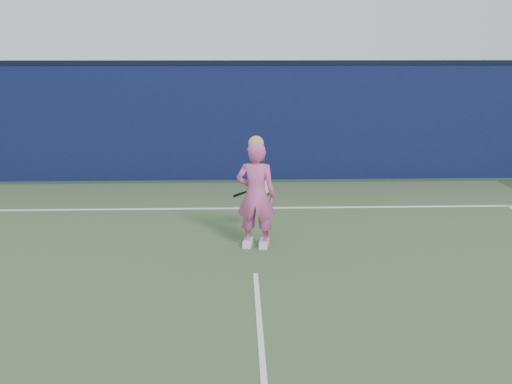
{
  "coord_description": "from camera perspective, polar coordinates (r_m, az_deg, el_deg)",
  "views": [
    {
      "loc": [
        -0.2,
        -5.49,
        2.8
      ],
      "look_at": [
        0.04,
        2.03,
        0.83
      ],
      "focal_mm": 38.0,
      "sensor_mm": 36.0,
      "label": 1
    }
  ],
  "objects": [
    {
      "name": "court_lines",
      "position": [
        5.87,
        0.37,
        -13.68
      ],
      "size": [
        11.0,
        12.04,
        0.01
      ],
      "color": "white",
      "rests_on": "court_surface"
    },
    {
      "name": "racket",
      "position": [
        8.27,
        0.53,
        0.5
      ],
      "size": [
        0.63,
        0.22,
        0.34
      ],
      "rotation": [
        0.0,
        0.0,
        0.16
      ],
      "color": "black",
      "rests_on": "ground"
    },
    {
      "name": "backstop_wall",
      "position": [
        12.1,
        -0.87,
        7.29
      ],
      "size": [
        24.0,
        0.4,
        2.5
      ],
      "primitive_type": "cube",
      "color": "#0D113B",
      "rests_on": "ground"
    },
    {
      "name": "player",
      "position": [
        7.79,
        0.0,
        -0.28
      ],
      "size": [
        0.63,
        0.47,
        1.65
      ],
      "rotation": [
        0.0,
        0.0,
        2.97
      ],
      "color": "#DC559E",
      "rests_on": "ground"
    },
    {
      "name": "ground",
      "position": [
        6.17,
        0.25,
        -12.33
      ],
      "size": [
        80.0,
        80.0,
        0.0
      ],
      "primitive_type": "plane",
      "color": "#2B4027",
      "rests_on": "ground"
    },
    {
      "name": "wall_cap",
      "position": [
        12.0,
        -0.89,
        13.46
      ],
      "size": [
        24.0,
        0.42,
        0.1
      ],
      "primitive_type": "cube",
      "color": "black",
      "rests_on": "backstop_wall"
    }
  ]
}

